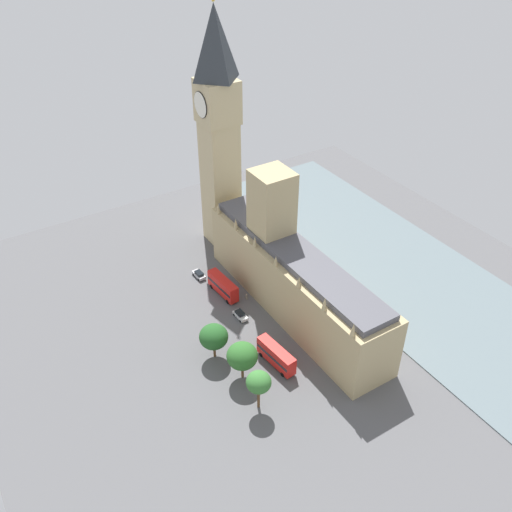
{
  "coord_description": "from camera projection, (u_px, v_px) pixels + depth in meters",
  "views": [
    {
      "loc": [
        60.76,
        82.82,
        90.58
      ],
      "look_at": [
        1.0,
        -12.73,
        9.41
      ],
      "focal_mm": 39.36,
      "sensor_mm": 36.0,
      "label": 1
    }
  ],
  "objects": [
    {
      "name": "plane_tree_under_trees",
      "position": [
        242.0,
        356.0,
        115.74
      ],
      "size": [
        6.57,
        6.57,
        8.97
      ],
      "color": "brown",
      "rests_on": "ground"
    },
    {
      "name": "plane_tree_near_tower",
      "position": [
        259.0,
        382.0,
        108.65
      ],
      "size": [
        5.04,
        5.04,
        9.38
      ],
      "color": "brown",
      "rests_on": "ground"
    },
    {
      "name": "plane_tree_kerbside",
      "position": [
        214.0,
        337.0,
        120.76
      ],
      "size": [
        6.34,
        6.34,
        8.59
      ],
      "color": "brown",
      "rests_on": "ground"
    },
    {
      "name": "car_silver_far_end",
      "position": [
        199.0,
        274.0,
        146.76
      ],
      "size": [
        2.11,
        4.44,
        1.74
      ],
      "rotation": [
        0.0,
        0.0,
        3.2
      ],
      "color": "#B7B7BC",
      "rests_on": "ground"
    },
    {
      "name": "double_decker_bus_leading",
      "position": [
        276.0,
        355.0,
        120.72
      ],
      "size": [
        3.58,
        10.7,
        4.75
      ],
      "rotation": [
        0.0,
        0.0,
        0.1
      ],
      "color": "red",
      "rests_on": "ground"
    },
    {
      "name": "river_thames",
      "position": [
        392.0,
        267.0,
        150.78
      ],
      "size": [
        39.86,
        124.8,
        0.25
      ],
      "primitive_type": "cube",
      "color": "slate",
      "rests_on": "ground"
    },
    {
      "name": "car_white_opposite_hall",
      "position": [
        240.0,
        315.0,
        133.91
      ],
      "size": [
        2.09,
        4.28,
        1.74
      ],
      "rotation": [
        0.0,
        0.0,
        0.04
      ],
      "color": "silver",
      "rests_on": "ground"
    },
    {
      "name": "street_lamp_trailing",
      "position": [
        213.0,
        331.0,
        124.68
      ],
      "size": [
        0.56,
        0.56,
        6.02
      ],
      "color": "black",
      "rests_on": "ground"
    },
    {
      "name": "ground_plane",
      "position": [
        287.0,
        312.0,
        136.05
      ],
      "size": [
        138.67,
        138.67,
        0.0
      ],
      "primitive_type": "plane",
      "color": "#565659"
    },
    {
      "name": "double_decker_bus_corner",
      "position": [
        223.0,
        286.0,
        140.14
      ],
      "size": [
        3.26,
        10.65,
        4.75
      ],
      "rotation": [
        0.0,
        0.0,
        3.21
      ],
      "color": "red",
      "rests_on": "ground"
    },
    {
      "name": "pedestrian_midblock",
      "position": [
        247.0,
        297.0,
        139.56
      ],
      "size": [
        0.62,
        0.52,
        1.7
      ],
      "rotation": [
        0.0,
        0.0,
        4.62
      ],
      "color": "gray",
      "rests_on": "ground"
    },
    {
      "name": "parliament_building",
      "position": [
        291.0,
        274.0,
        132.41
      ],
      "size": [
        12.54,
        58.82,
        32.72
      ],
      "color": "tan",
      "rests_on": "ground"
    },
    {
      "name": "clock_tower",
      "position": [
        218.0,
        129.0,
        142.67
      ],
      "size": [
        9.37,
        9.37,
        64.4
      ],
      "color": "tan",
      "rests_on": "ground"
    }
  ]
}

